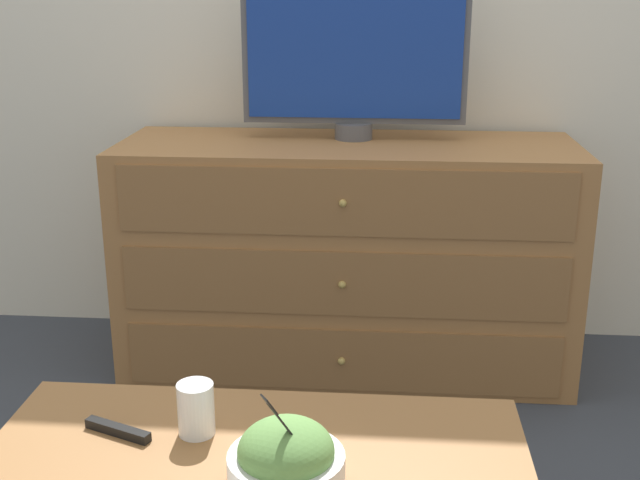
{
  "coord_description": "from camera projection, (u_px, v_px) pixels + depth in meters",
  "views": [
    {
      "loc": [
        0.17,
        -2.86,
        1.27
      ],
      "look_at": [
        0.04,
        -1.3,
        0.77
      ],
      "focal_mm": 45.0,
      "sensor_mm": 36.0,
      "label": 1
    }
  ],
  "objects": [
    {
      "name": "drink_cup",
      "position": [
        196.0,
        412.0,
        1.47
      ],
      "size": [
        0.07,
        0.07,
        0.1
      ],
      "color": "white",
      "rests_on": "coffee_table"
    },
    {
      "name": "ground_plane",
      "position": [
        336.0,
        326.0,
        3.12
      ],
      "size": [
        12.0,
        12.0,
        0.0
      ],
      "primitive_type": "plane",
      "color": "#383D47"
    },
    {
      "name": "takeout_bowl",
      "position": [
        286.0,
        457.0,
        1.34
      ],
      "size": [
        0.2,
        0.2,
        0.18
      ],
      "color": "silver",
      "rests_on": "coffee_table"
    },
    {
      "name": "dresser",
      "position": [
        346.0,
        256.0,
        2.71
      ],
      "size": [
        1.49,
        0.55,
        0.78
      ],
      "color": "#9E6B3D",
      "rests_on": "ground_plane"
    },
    {
      "name": "remote_control",
      "position": [
        118.0,
        430.0,
        1.48
      ],
      "size": [
        0.14,
        0.07,
        0.02
      ],
      "color": "black",
      "rests_on": "coffee_table"
    },
    {
      "name": "tv",
      "position": [
        355.0,
        60.0,
        2.59
      ],
      "size": [
        0.73,
        0.12,
        0.48
      ],
      "color": "#515156",
      "rests_on": "dresser"
    }
  ]
}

